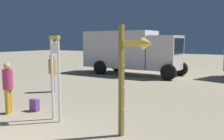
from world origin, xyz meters
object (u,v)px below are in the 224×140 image
at_px(standing_clock, 56,71).
at_px(backpack, 35,105).
at_px(arrow_sign, 130,66).
at_px(box_truck_near, 130,50).
at_px(person_near_clock, 8,85).
at_px(person_distant, 52,71).

distance_m(standing_clock, backpack, 1.80).
height_order(arrow_sign, backpack, arrow_sign).
bearing_deg(box_truck_near, backpack, -79.68).
distance_m(standing_clock, box_truck_near, 10.27).
relative_size(standing_clock, backpack, 6.12).
relative_size(backpack, box_truck_near, 0.06).
height_order(arrow_sign, person_near_clock, arrow_sign).
relative_size(standing_clock, person_near_clock, 1.51).
xyz_separation_m(arrow_sign, box_truck_near, (-5.38, 9.89, -0.08)).
relative_size(person_near_clock, box_truck_near, 0.24).
xyz_separation_m(person_near_clock, backpack, (0.45, 0.61, -0.69)).
xyz_separation_m(arrow_sign, backpack, (-3.65, 0.39, -1.48)).
xyz_separation_m(person_distant, box_truck_near, (0.01, 7.00, 0.66)).
xyz_separation_m(person_near_clock, box_truck_near, (-1.28, 10.11, 0.71)).
bearing_deg(backpack, arrow_sign, -6.17).
distance_m(person_near_clock, person_distant, 3.37).
bearing_deg(backpack, person_near_clock, -126.52).
xyz_separation_m(arrow_sign, person_distant, (-5.40, 2.89, -0.74)).
bearing_deg(person_near_clock, standing_clock, 9.41).
relative_size(backpack, person_distant, 0.23).
height_order(backpack, person_distant, person_distant).
height_order(standing_clock, person_near_clock, standing_clock).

